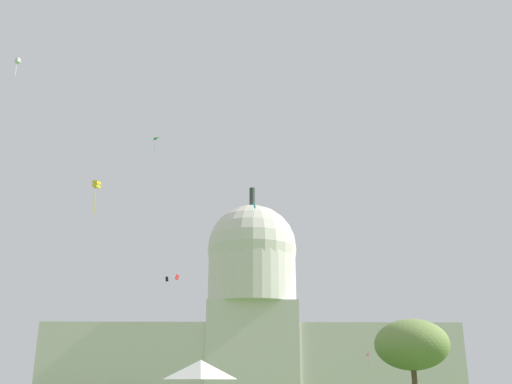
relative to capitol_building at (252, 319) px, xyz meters
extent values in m
cube|color=beige|center=(-30.17, 0.00, -11.45)|extent=(60.35, 19.03, 19.54)
cube|color=beige|center=(30.17, 0.00, -11.45)|extent=(60.35, 19.03, 19.54)
cube|color=beige|center=(0.00, 0.00, -8.29)|extent=(26.56, 20.94, 25.87)
cylinder|color=beige|center=(0.00, 0.00, 13.14)|extent=(27.07, 27.07, 17.00)
sphere|color=beige|center=(0.00, 0.00, 21.64)|extent=(27.88, 27.88, 27.88)
cylinder|color=#2D3833|center=(0.00, 0.00, 38.71)|extent=(1.80, 1.80, 6.27)
pyramid|color=white|center=(-8.02, -103.43, -16.47)|extent=(6.77, 5.93, 2.23)
cylinder|color=brown|center=(22.78, -86.33, -18.00)|extent=(0.82, 0.82, 6.45)
ellipsoid|color=olive|center=(22.78, -86.33, -12.49)|extent=(15.37, 15.60, 7.61)
cube|color=white|center=(-39.42, -94.33, 30.84)|extent=(0.89, 0.85, 0.46)
cube|color=white|center=(-39.42, -94.33, 31.22)|extent=(0.89, 0.85, 0.46)
cylinder|color=white|center=(-39.48, -94.33, 29.51)|extent=(0.24, 0.29, 2.34)
cube|color=red|center=(-12.68, -91.49, -3.27)|extent=(0.60, 0.57, 0.86)
cube|color=black|center=(-22.05, -31.65, 6.70)|extent=(0.87, 0.60, 1.23)
cube|color=#33BCDB|center=(-0.67, -63.06, 16.60)|extent=(0.53, 1.03, 1.12)
cylinder|color=#33BCDB|center=(-0.78, -63.06, 15.10)|extent=(0.28, 0.26, 1.92)
cube|color=pink|center=(24.94, -44.63, -12.18)|extent=(0.65, 0.69, 0.84)
cylinder|color=pink|center=(25.11, -44.63, -13.78)|extent=(0.15, 0.41, 2.46)
pyramid|color=green|center=(-22.34, -61.80, 31.91)|extent=(1.53, 1.69, 0.34)
cylinder|color=green|center=(-22.15, -61.64, 30.14)|extent=(0.31, 0.23, 1.64)
cube|color=yellow|center=(-21.23, -108.23, 5.09)|extent=(1.06, 1.03, 0.49)
cube|color=yellow|center=(-21.23, -108.23, 5.57)|extent=(1.06, 1.03, 0.49)
cylinder|color=yellow|center=(-21.24, -108.23, 3.19)|extent=(0.15, 0.54, 3.44)
camera|label=1|loc=(-3.12, -175.26, -17.86)|focal=40.00mm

